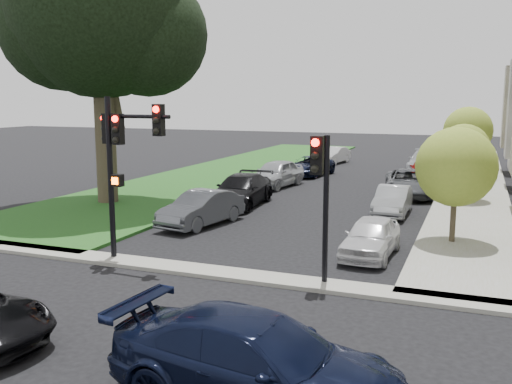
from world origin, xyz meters
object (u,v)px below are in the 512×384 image
(small_tree_a, at_px, (456,167))
(car_parked_8, at_px, (310,166))
(eucalyptus, at_px, (99,7))
(car_parked_4, at_px, (425,161))
(car_parked_6, at_px, (241,190))
(car_parked_1, at_px, (393,201))
(car_parked_9, at_px, (334,155))
(traffic_signal_secondary, at_px, (321,182))
(car_parked_3, at_px, (424,169))
(small_tree_b, at_px, (463,150))
(small_tree_c, at_px, (468,131))
(car_cross_far, at_px, (258,362))
(car_parked_0, at_px, (371,237))
(car_parked_7, at_px, (276,173))
(car_parked_5, at_px, (201,208))
(traffic_signal_main, at_px, (121,149))
(car_parked_2, at_px, (408,183))

(small_tree_a, xyz_separation_m, car_parked_8, (-9.70, 15.56, -2.12))
(eucalyptus, xyz_separation_m, car_parked_4, (13.36, 18.10, -8.55))
(car_parked_6, bearing_deg, car_parked_1, 0.57)
(small_tree_a, bearing_deg, car_parked_9, 113.21)
(traffic_signal_secondary, bearing_deg, car_parked_1, 87.26)
(car_parked_4, distance_m, car_parked_8, 8.37)
(eucalyptus, distance_m, car_parked_3, 21.74)
(small_tree_b, distance_m, small_tree_c, 9.01)
(small_tree_c, distance_m, traffic_signal_secondary, 24.28)
(car_cross_far, bearing_deg, car_parked_6, 28.86)
(car_parked_9, bearing_deg, car_parked_6, -80.20)
(car_parked_0, height_order, car_parked_4, car_parked_4)
(small_tree_c, bearing_deg, car_parked_4, 141.99)
(small_tree_c, relative_size, car_parked_7, 0.99)
(small_tree_a, relative_size, small_tree_c, 0.91)
(car_cross_far, height_order, car_parked_5, car_cross_far)
(car_parked_8, bearing_deg, traffic_signal_main, -82.05)
(car_parked_1, xyz_separation_m, car_parked_9, (-7.20, 18.61, 0.01))
(small_tree_a, relative_size, car_parked_6, 0.81)
(car_parked_4, bearing_deg, car_parked_0, -89.97)
(car_parked_2, xyz_separation_m, car_parked_6, (-7.18, -5.63, 0.04))
(car_parked_1, distance_m, car_parked_9, 19.96)
(car_parked_1, xyz_separation_m, car_parked_7, (-7.46, 5.65, 0.15))
(small_tree_b, distance_m, car_parked_8, 11.83)
(traffic_signal_secondary, bearing_deg, small_tree_c, 82.39)
(small_tree_c, height_order, car_parked_8, small_tree_c)
(car_parked_0, bearing_deg, car_parked_3, 92.16)
(small_tree_a, height_order, car_parked_8, small_tree_a)
(eucalyptus, height_order, car_cross_far, eucalyptus)
(car_cross_far, bearing_deg, small_tree_a, -6.49)
(small_tree_b, xyz_separation_m, car_parked_3, (-2.47, 7.62, -1.91))
(eucalyptus, relative_size, car_parked_5, 3.20)
(traffic_signal_secondary, relative_size, car_parked_6, 0.81)
(car_parked_0, distance_m, car_parked_2, 12.24)
(car_parked_7, bearing_deg, car_parked_9, 96.63)
(car_cross_far, relative_size, car_parked_7, 1.14)
(car_parked_0, relative_size, car_parked_4, 0.73)
(small_tree_a, xyz_separation_m, car_parked_0, (-2.42, -2.53, -2.12))
(car_parked_3, bearing_deg, car_parked_2, -87.04)
(car_parked_0, distance_m, car_parked_1, 7.05)
(car_parked_1, bearing_deg, car_parked_8, 122.01)
(eucalyptus, distance_m, small_tree_c, 23.51)
(car_parked_3, xyz_separation_m, car_parked_7, (-7.70, -6.53, 0.12))
(car_cross_far, relative_size, car_parked_5, 1.24)
(car_parked_9, bearing_deg, car_parked_3, -31.31)
(traffic_signal_secondary, bearing_deg, car_parked_2, 87.90)
(car_parked_6, bearing_deg, car_parked_4, 63.40)
(car_parked_3, xyz_separation_m, car_parked_6, (-7.34, -12.62, 0.08))
(traffic_signal_main, height_order, car_parked_1, traffic_signal_main)
(car_parked_2, distance_m, car_parked_8, 9.17)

